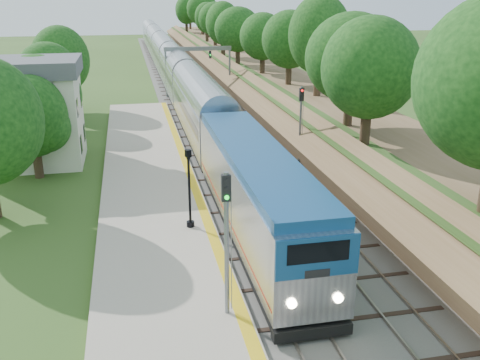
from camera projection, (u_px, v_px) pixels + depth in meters
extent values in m
cube|color=#4C4944|center=(190.00, 89.00, 72.43)|extent=(9.50, 170.00, 0.12)
cube|color=gray|center=(170.00, 89.00, 71.86)|extent=(0.08, 170.00, 0.16)
cube|color=gray|center=(181.00, 89.00, 72.13)|extent=(0.08, 170.00, 0.16)
cube|color=gray|center=(200.00, 88.00, 72.63)|extent=(0.08, 170.00, 0.16)
cube|color=gray|center=(210.00, 88.00, 72.91)|extent=(0.08, 170.00, 0.16)
cube|color=#AEA28C|center=(156.00, 224.00, 30.41)|extent=(6.40, 68.00, 0.38)
cube|color=gold|center=(206.00, 216.00, 30.89)|extent=(0.55, 68.00, 0.01)
cube|color=brown|center=(259.00, 77.00, 73.78)|extent=(9.00, 170.00, 3.00)
cube|color=brown|center=(231.00, 79.00, 73.09)|extent=(4.47, 170.00, 4.54)
cylinder|color=#332316|center=(469.00, 170.00, 26.42)|extent=(0.60, 0.60, 2.62)
sphere|color=#0F370F|center=(479.00, 99.00, 25.23)|extent=(5.70, 5.70, 5.70)
cylinder|color=#332316|center=(248.00, 56.00, 72.55)|extent=(0.60, 0.60, 2.62)
sphere|color=#0F370F|center=(248.00, 29.00, 71.35)|extent=(5.70, 5.70, 5.70)
cylinder|color=#332316|center=(199.00, 31.00, 118.67)|extent=(0.60, 0.60, 2.62)
sphere|color=#0F370F|center=(199.00, 14.00, 117.48)|extent=(5.70, 5.70, 5.70)
cube|color=white|center=(26.00, 121.00, 40.55)|extent=(8.00, 6.00, 6.80)
cube|color=#4F5157|center=(19.00, 67.00, 39.22)|extent=(8.60, 6.60, 1.20)
cube|color=black|center=(81.00, 144.00, 40.20)|extent=(0.05, 1.10, 1.30)
cube|color=black|center=(84.00, 132.00, 43.52)|extent=(0.05, 1.10, 1.30)
cube|color=black|center=(77.00, 108.00, 39.26)|extent=(0.05, 1.10, 1.30)
cube|color=black|center=(81.00, 98.00, 42.59)|extent=(0.05, 1.10, 1.30)
cylinder|color=slate|center=(166.00, 73.00, 66.12)|extent=(0.24, 0.24, 6.20)
cylinder|color=slate|center=(230.00, 71.00, 67.67)|extent=(0.24, 0.24, 6.20)
cube|color=slate|center=(198.00, 49.00, 65.94)|extent=(8.40, 0.25, 0.50)
cube|color=black|center=(178.00, 55.00, 65.57)|extent=(0.30, 0.20, 0.90)
cube|color=black|center=(210.00, 55.00, 66.34)|extent=(0.30, 0.20, 0.90)
cylinder|color=#332316|center=(51.00, 162.00, 37.98)|extent=(0.60, 0.60, 2.45)
sphere|color=#0F370F|center=(45.00, 116.00, 36.87)|extent=(5.32, 5.32, 5.32)
cylinder|color=#332316|center=(71.00, 114.00, 52.74)|extent=(0.60, 0.60, 2.45)
sphere|color=#0F370F|center=(67.00, 80.00, 51.63)|extent=(5.32, 5.32, 5.32)
cube|color=black|center=(255.00, 227.00, 28.94)|extent=(2.93, 18.33, 0.64)
cube|color=#B7BAC1|center=(256.00, 191.00, 28.24)|extent=(3.18, 19.09, 3.61)
cube|color=navy|center=(256.00, 154.00, 27.55)|extent=(3.05, 18.33, 0.47)
cube|color=navy|center=(318.00, 257.00, 19.07)|extent=(3.15, 0.10, 1.59)
cube|color=black|center=(318.00, 252.00, 18.96)|extent=(2.33, 0.06, 0.80)
cube|color=#A2250F|center=(255.00, 212.00, 28.64)|extent=(3.20, 18.71, 0.11)
cube|color=#B7BAC1|center=(202.00, 114.00, 47.50)|extent=(3.18, 21.21, 4.14)
cube|color=#B7BAC1|center=(178.00, 77.00, 67.62)|extent=(3.18, 21.21, 4.14)
cube|color=#B7BAC1|center=(165.00, 57.00, 87.74)|extent=(3.18, 21.21, 4.14)
cube|color=#B7BAC1|center=(157.00, 45.00, 107.86)|extent=(3.18, 21.21, 4.14)
cube|color=#B7BAC1|center=(151.00, 36.00, 127.98)|extent=(3.18, 21.21, 4.14)
cylinder|color=black|center=(191.00, 224.00, 29.55)|extent=(0.44, 0.44, 0.30)
cylinder|color=black|center=(189.00, 191.00, 28.90)|extent=(0.14, 0.14, 3.88)
cube|color=black|center=(188.00, 153.00, 28.19)|extent=(0.35, 0.35, 0.40)
cube|color=silver|center=(188.00, 153.00, 28.19)|extent=(0.25, 0.25, 0.30)
cylinder|color=slate|center=(227.00, 246.00, 20.69)|extent=(0.19, 0.19, 6.02)
cube|color=black|center=(226.00, 188.00, 19.89)|extent=(0.35, 0.23, 1.04)
cylinder|color=#0CE526|center=(227.00, 189.00, 19.77)|extent=(0.17, 0.06, 0.17)
cylinder|color=slate|center=(300.00, 126.00, 39.99)|extent=(0.17, 0.17, 5.98)
cube|color=black|center=(302.00, 94.00, 39.19)|extent=(0.33, 0.21, 0.96)
cylinder|color=#FF0C0C|center=(302.00, 95.00, 39.07)|extent=(0.15, 0.06, 0.15)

